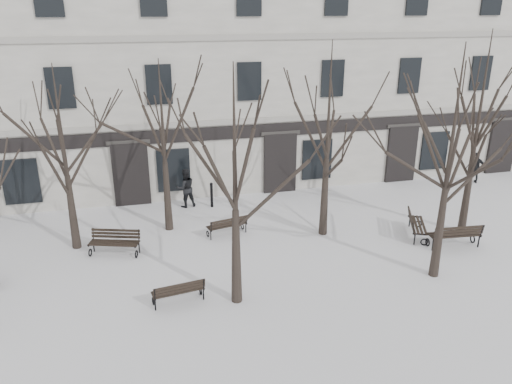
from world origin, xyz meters
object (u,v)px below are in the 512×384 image
object	(u,v)px
bench_2	(455,235)
bench_5	(416,224)
bench_1	(179,291)
tree_3	(480,111)
bench_3	(115,242)
bench_4	(227,225)
tree_1	(235,161)
tree_2	(452,139)

from	to	relation	value
bench_2	bench_5	xyz separation A→B (m)	(-0.86, 1.30, -0.04)
bench_1	bench_5	bearing A→B (deg)	-173.54
tree_3	bench_2	size ratio (longest dim) A/B	3.91
tree_3	bench_3	size ratio (longest dim) A/B	4.12
bench_1	tree_3	bearing A→B (deg)	-176.62
bench_4	tree_1	bearing A→B (deg)	69.06
bench_2	bench_4	bearing A→B (deg)	-15.95
bench_2	bench_3	xyz separation A→B (m)	(-12.38, 2.60, -0.04)
bench_3	tree_2	bearing A→B (deg)	-4.18
tree_1	bench_3	size ratio (longest dim) A/B	3.79
tree_1	tree_2	size ratio (longest dim) A/B	0.95
tree_3	bench_1	size ratio (longest dim) A/B	4.76
bench_5	tree_3	bearing A→B (deg)	-68.91
bench_2	bench_4	xyz separation A→B (m)	(-8.07, 3.16, -0.09)
tree_1	bench_2	size ratio (longest dim) A/B	3.60
tree_3	bench_3	xyz separation A→B (m)	(-13.55, 1.41, -4.40)
bench_3	tree_1	bearing A→B (deg)	-30.61
tree_3	bench_1	bearing A→B (deg)	-168.11
bench_4	bench_5	size ratio (longest dim) A/B	0.89
bench_3	bench_5	world-z (taller)	bench_5
tree_1	bench_1	world-z (taller)	tree_1
tree_1	bench_3	distance (m)	6.84
tree_2	bench_1	world-z (taller)	tree_2
tree_1	tree_2	distance (m)	6.80
tree_1	bench_5	distance (m)	9.26
tree_2	bench_2	size ratio (longest dim) A/B	3.80
bench_4	tree_3	bearing A→B (deg)	154.75
bench_3	bench_1	bearing A→B (deg)	-45.59
bench_3	bench_4	world-z (taller)	bench_3
tree_1	tree_3	bearing A→B (deg)	15.51
tree_2	tree_3	xyz separation A→B (m)	(3.09, 2.84, 0.14)
tree_2	bench_4	xyz separation A→B (m)	(-6.16, 4.81, -4.31)
tree_2	bench_5	xyz separation A→B (m)	(1.05, 2.96, -4.26)
tree_3	bench_2	bearing A→B (deg)	-134.71
tree_2	bench_5	bearing A→B (deg)	70.44
tree_2	bench_4	bearing A→B (deg)	142.01
tree_3	bench_2	distance (m)	4.67
tree_2	bench_3	xyz separation A→B (m)	(-10.46, 4.25, -4.26)
tree_3	bench_3	bearing A→B (deg)	174.06
tree_1	bench_2	distance (m)	9.70
bench_5	bench_2	bearing A→B (deg)	-122.23
tree_2	bench_1	distance (m)	9.58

